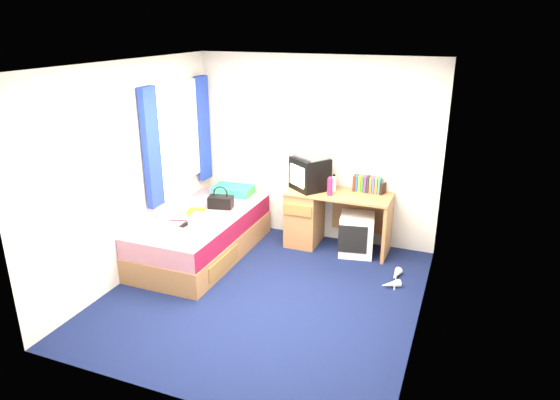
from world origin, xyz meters
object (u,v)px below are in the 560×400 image
at_px(bed, 202,235).
at_px(storage_cube, 357,234).
at_px(aerosol_can, 334,184).
at_px(towel, 206,221).
at_px(picture_frame, 383,189).
at_px(desk, 318,215).
at_px(remote_control, 184,225).
at_px(pillow, 233,190).
at_px(handbag, 221,201).
at_px(colour_swatch_fan, 180,229).
at_px(vcr, 310,155).
at_px(pink_water_bottle, 330,187).
at_px(water_bottle, 179,217).
at_px(magazine, 195,212).
at_px(crt_tv, 310,174).
at_px(white_heels, 393,279).

height_order(bed, storage_cube, bed).
bearing_deg(aerosol_can, towel, -136.61).
distance_m(bed, picture_frame, 2.32).
bearing_deg(towel, storage_cube, 33.05).
height_order(desk, remote_control, desk).
bearing_deg(pillow, aerosol_can, 1.90).
xyz_separation_m(handbag, towel, (0.10, -0.57, -0.03)).
distance_m(storage_cube, colour_swatch_fan, 2.18).
height_order(bed, remote_control, remote_control).
bearing_deg(remote_control, handbag, 77.30).
xyz_separation_m(bed, vcr, (1.12, 0.84, 0.93)).
xyz_separation_m(storage_cube, pink_water_bottle, (-0.35, -0.05, 0.60)).
bearing_deg(water_bottle, pink_water_bottle, 30.99).
relative_size(handbag, water_bottle, 1.65).
bearing_deg(pink_water_bottle, aerosol_can, 90.30).
xyz_separation_m(magazine, remote_control, (0.10, -0.41, 0.00)).
height_order(pink_water_bottle, aerosol_can, pink_water_bottle).
xyz_separation_m(vcr, colour_swatch_fan, (-1.11, -1.33, -0.65)).
bearing_deg(water_bottle, aerosol_can, 35.56).
relative_size(desk, remote_control, 8.12).
height_order(pillow, crt_tv, crt_tv).
height_order(water_bottle, white_heels, water_bottle).
relative_size(bed, water_bottle, 10.00).
height_order(crt_tv, water_bottle, crt_tv).
height_order(bed, white_heels, bed).
height_order(colour_swatch_fan, remote_control, remote_control).
distance_m(pillow, picture_frame, 2.02).
bearing_deg(vcr, bed, -109.65).
bearing_deg(aerosol_can, picture_frame, 9.69).
bearing_deg(picture_frame, colour_swatch_fan, -124.90).
distance_m(picture_frame, remote_control, 2.46).
xyz_separation_m(vcr, white_heels, (1.23, -0.68, -1.16)).
bearing_deg(white_heels, aerosol_can, 142.34).
relative_size(storage_cube, handbag, 1.56).
height_order(pillow, remote_control, pillow).
distance_m(bed, crt_tv, 1.55).
relative_size(pillow, picture_frame, 3.75).
height_order(handbag, white_heels, handbag).
bearing_deg(magazine, handbag, 51.95).
distance_m(vcr, water_bottle, 1.79).
bearing_deg(storage_cube, towel, -157.33).
relative_size(bed, handbag, 6.06).
relative_size(pillow, storage_cube, 1.02).
relative_size(pillow, aerosol_can, 2.69).
height_order(picture_frame, colour_swatch_fan, picture_frame).
distance_m(handbag, colour_swatch_fan, 0.81).
xyz_separation_m(crt_tv, pink_water_bottle, (0.31, -0.14, -0.10)).
height_order(vcr, handbag, vcr).
xyz_separation_m(vcr, pink_water_bottle, (0.31, -0.15, -0.34)).
bearing_deg(remote_control, colour_swatch_fan, -82.84).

